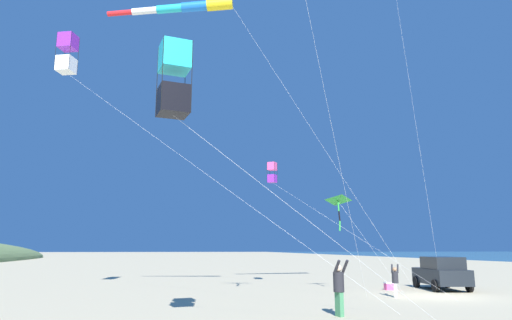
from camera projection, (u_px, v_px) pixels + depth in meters
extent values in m
plane|color=#C6B58C|center=(434.00, 297.00, 22.21)|extent=(600.00, 600.00, 0.00)
cube|color=black|center=(441.00, 276.00, 26.07)|extent=(2.47, 4.53, 0.84)
cube|color=black|center=(442.00, 263.00, 25.88)|extent=(1.99, 2.79, 0.68)
cylinder|color=black|center=(416.00, 282.00, 27.42)|extent=(0.32, 0.69, 0.66)
cylinder|color=black|center=(447.00, 282.00, 27.43)|extent=(0.32, 0.69, 0.66)
cylinder|color=black|center=(435.00, 286.00, 24.55)|extent=(0.32, 0.69, 0.66)
cylinder|color=black|center=(469.00, 286.00, 24.56)|extent=(0.32, 0.69, 0.66)
cube|color=#EF4C93|center=(390.00, 287.00, 25.85)|extent=(0.60, 0.40, 0.36)
cube|color=white|center=(390.00, 283.00, 25.89)|extent=(0.62, 0.42, 0.06)
cube|color=#3D7F51|center=(339.00, 304.00, 15.78)|extent=(0.24, 0.35, 0.82)
cylinder|color=#232328|center=(339.00, 282.00, 15.93)|extent=(0.46, 0.46, 0.68)
sphere|color=beige|center=(338.00, 268.00, 16.02)|extent=(0.26, 0.26, 0.26)
cylinder|color=#232328|center=(345.00, 267.00, 15.94)|extent=(0.20, 0.43, 0.52)
cylinder|color=#232328|center=(337.00, 267.00, 15.81)|extent=(0.20, 0.43, 0.52)
cube|color=silver|center=(396.00, 290.00, 21.93)|extent=(0.24, 0.29, 0.67)
cylinder|color=#232328|center=(395.00, 277.00, 22.05)|extent=(0.42, 0.42, 0.55)
sphere|color=#A37551|center=(395.00, 269.00, 22.12)|extent=(0.21, 0.21, 0.21)
cylinder|color=#232328|center=(392.00, 268.00, 22.30)|extent=(0.24, 0.33, 0.42)
cylinder|color=#232328|center=(398.00, 268.00, 22.20)|extent=(0.24, 0.33, 0.42)
cylinder|color=white|center=(415.00, 121.00, 25.56)|extent=(3.99, 4.00, 18.80)
cylinder|color=white|center=(328.00, 109.00, 18.40)|extent=(5.97, 8.32, 15.73)
pyramid|color=green|center=(338.00, 199.00, 25.65)|extent=(1.29, 0.88, 0.52)
cylinder|color=black|center=(338.00, 200.00, 25.61)|extent=(0.12, 0.97, 0.56)
cylinder|color=green|center=(338.00, 206.00, 25.54)|extent=(0.11, 0.09, 0.55)
cylinder|color=black|center=(339.00, 216.00, 25.46)|extent=(0.17, 0.16, 0.56)
cylinder|color=green|center=(340.00, 226.00, 25.37)|extent=(0.14, 0.12, 0.55)
cylinder|color=white|center=(370.00, 246.00, 24.62)|extent=(2.91, 1.50, 4.95)
cube|color=purple|center=(68.00, 42.00, 24.17)|extent=(1.01, 1.01, 0.81)
cube|color=white|center=(66.00, 65.00, 23.92)|extent=(1.01, 1.01, 0.81)
cylinder|color=black|center=(56.00, 51.00, 23.70)|extent=(0.02, 0.02, 2.11)
cylinder|color=black|center=(70.00, 50.00, 23.59)|extent=(0.02, 0.02, 2.11)
cylinder|color=black|center=(64.00, 57.00, 24.49)|extent=(0.02, 0.02, 2.11)
cylinder|color=black|center=(78.00, 56.00, 24.38)|extent=(0.02, 0.02, 2.11)
cylinder|color=white|center=(201.00, 170.00, 20.02)|extent=(14.16, 7.83, 11.43)
cube|color=#EF4C93|center=(272.00, 166.00, 29.06)|extent=(0.69, 0.69, 0.50)
cube|color=purple|center=(272.00, 179.00, 28.91)|extent=(0.69, 0.69, 0.50)
cylinder|color=black|center=(267.00, 172.00, 28.86)|extent=(0.02, 0.02, 1.30)
cylinder|color=black|center=(274.00, 172.00, 28.66)|extent=(0.02, 0.02, 1.30)
cylinder|color=black|center=(270.00, 173.00, 29.31)|extent=(0.02, 0.02, 1.30)
cylinder|color=black|center=(277.00, 173.00, 29.11)|extent=(0.02, 0.02, 1.30)
cylinder|color=white|center=(349.00, 231.00, 24.51)|extent=(6.74, 8.75, 6.45)
cylinder|color=yellow|center=(220.00, 4.00, 23.98)|extent=(1.48, 0.89, 0.68)
cylinder|color=blue|center=(195.00, 7.00, 24.06)|extent=(1.45, 0.81, 0.59)
cylinder|color=#1EB7C6|center=(170.00, 9.00, 24.13)|extent=(1.43, 0.73, 0.51)
cylinder|color=white|center=(145.00, 11.00, 24.20)|extent=(1.41, 0.64, 0.43)
cylinder|color=red|center=(120.00, 13.00, 24.28)|extent=(1.39, 0.56, 0.34)
cylinder|color=white|center=(325.00, 150.00, 23.92)|extent=(10.11, 1.39, 14.89)
cube|color=#1EB7C6|center=(175.00, 57.00, 13.13)|extent=(1.00, 1.00, 0.83)
cube|color=black|center=(173.00, 101.00, 12.87)|extent=(1.00, 1.00, 0.83)
cylinder|color=black|center=(162.00, 72.00, 12.47)|extent=(0.02, 0.02, 2.15)
cylinder|color=black|center=(192.00, 76.00, 12.78)|extent=(0.02, 0.02, 2.15)
cylinder|color=black|center=(157.00, 82.00, 13.22)|extent=(0.02, 0.02, 2.15)
cylinder|color=black|center=(185.00, 86.00, 13.53)|extent=(0.02, 0.02, 2.15)
cylinder|color=white|center=(313.00, 225.00, 13.34)|extent=(8.34, 1.03, 6.02)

